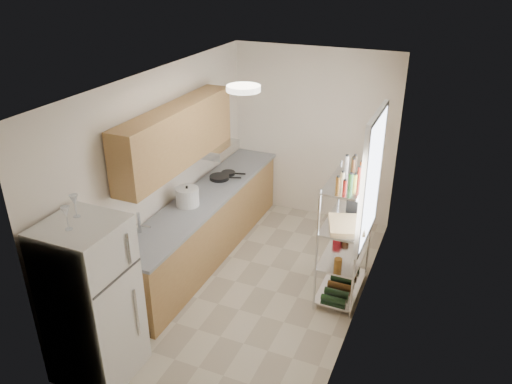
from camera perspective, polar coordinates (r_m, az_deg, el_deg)
room at (r=5.67m, az=-0.05°, el=-0.12°), size 2.52×4.42×2.62m
counter_run at (r=6.77m, az=-5.77°, el=-3.78°), size 0.63×3.51×0.90m
upper_cabinets at (r=6.02m, az=-9.02°, el=6.36°), size 0.33×2.20×0.72m
range_hood at (r=6.78m, az=-4.87°, el=5.04°), size 0.50×0.60×0.12m
window at (r=5.57m, az=13.08°, el=1.50°), size 0.06×1.00×1.46m
bakers_rack at (r=5.74m, az=10.40°, el=-2.36°), size 0.45×0.90×1.73m
ceiling_dome at (r=4.98m, az=-1.44°, el=11.76°), size 0.34×0.34×0.05m
refrigerator at (r=5.00m, az=-18.22°, el=-11.82°), size 0.68×0.68×1.66m
wine_glass_a at (r=4.64m, az=-19.97°, el=-1.50°), size 0.08×0.08×0.21m
wine_glass_b at (r=4.45m, az=-20.80°, el=-2.81°), size 0.08×0.08×0.22m
rice_cooker at (r=6.29m, az=-7.84°, el=-0.53°), size 0.29×0.29×0.23m
frying_pan_large at (r=7.01m, az=-4.21°, el=1.67°), size 0.36×0.36×0.05m
frying_pan_small at (r=7.16m, az=-3.20°, el=2.17°), size 0.24×0.24×0.04m
cutting_board at (r=5.67m, az=10.26°, el=-3.66°), size 0.50×0.57×0.03m
espresso_machine at (r=5.98m, az=11.04°, el=-0.91°), size 0.19×0.25×0.26m
storage_bag at (r=6.24m, az=9.38°, el=-4.88°), size 0.10×0.13×0.14m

